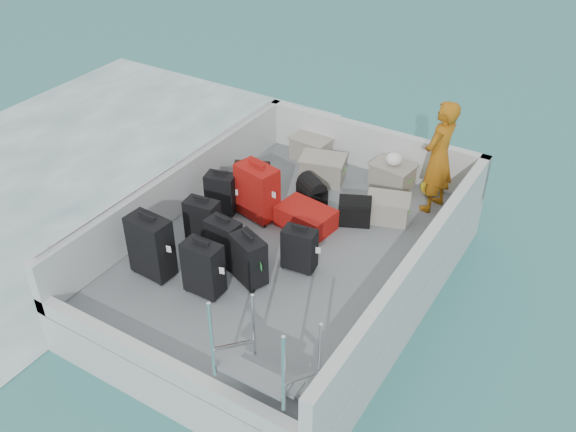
% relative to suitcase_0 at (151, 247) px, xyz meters
% --- Properties ---
extents(ground, '(160.00, 160.00, 0.00)m').
position_rel_suitcase_0_xyz_m(ground, '(1.12, 1.27, -1.02)').
color(ground, '#1C6361').
rests_on(ground, ground).
extents(wake_foam, '(10.00, 10.00, 0.00)m').
position_rel_suitcase_0_xyz_m(wake_foam, '(-3.68, 1.27, -1.02)').
color(wake_foam, white).
rests_on(wake_foam, ground).
extents(ferry_hull, '(3.60, 5.00, 0.60)m').
position_rel_suitcase_0_xyz_m(ferry_hull, '(1.12, 1.27, -0.72)').
color(ferry_hull, silver).
rests_on(ferry_hull, ground).
extents(deck, '(3.30, 4.70, 0.02)m').
position_rel_suitcase_0_xyz_m(deck, '(1.12, 1.27, -0.41)').
color(deck, slate).
rests_on(deck, ferry_hull).
extents(deck_fittings, '(3.60, 5.00, 0.90)m').
position_rel_suitcase_0_xyz_m(deck_fittings, '(1.47, 0.95, -0.03)').
color(deck_fittings, silver).
rests_on(deck_fittings, deck).
extents(suitcase_0, '(0.54, 0.32, 0.80)m').
position_rel_suitcase_0_xyz_m(suitcase_0, '(0.00, 0.00, 0.00)').
color(suitcase_0, black).
rests_on(suitcase_0, deck).
extents(suitcase_1, '(0.45, 0.30, 0.64)m').
position_rel_suitcase_0_xyz_m(suitcase_1, '(0.13, 0.82, -0.08)').
color(suitcase_1, black).
rests_on(suitcase_1, deck).
extents(suitcase_2, '(0.45, 0.33, 0.59)m').
position_rel_suitcase_0_xyz_m(suitcase_2, '(-0.10, 1.52, -0.11)').
color(suitcase_2, black).
rests_on(suitcase_2, deck).
extents(suitcase_3, '(0.46, 0.27, 0.69)m').
position_rel_suitcase_0_xyz_m(suitcase_3, '(0.74, 0.06, -0.06)').
color(suitcase_3, black).
rests_on(suitcase_3, deck).
extents(suitcase_4, '(0.44, 0.28, 0.62)m').
position_rel_suitcase_0_xyz_m(suitcase_4, '(0.61, 0.62, -0.09)').
color(suitcase_4, black).
rests_on(suitcase_4, deck).
extents(suitcase_5, '(0.62, 0.45, 0.77)m').
position_rel_suitcase_0_xyz_m(suitcase_5, '(0.38, 1.70, -0.01)').
color(suitcase_5, '#9C0C0E').
rests_on(suitcase_5, deck).
extents(suitcase_6, '(0.52, 0.42, 0.62)m').
position_rel_suitcase_0_xyz_m(suitcase_6, '(1.06, 0.50, -0.09)').
color(suitcase_6, black).
rests_on(suitcase_6, deck).
extents(suitcase_7, '(0.43, 0.28, 0.57)m').
position_rel_suitcase_0_xyz_m(suitcase_7, '(1.46, 1.01, -0.12)').
color(suitcase_7, black).
rests_on(suitcase_7, deck).
extents(suitcase_8, '(0.80, 0.58, 0.29)m').
position_rel_suitcase_0_xyz_m(suitcase_8, '(1.08, 1.82, -0.26)').
color(suitcase_8, '#9C0C0E').
rests_on(suitcase_8, deck).
extents(duffel_0, '(0.59, 0.49, 0.32)m').
position_rel_suitcase_0_xyz_m(duffel_0, '(-0.11, 2.30, -0.24)').
color(duffel_0, black).
rests_on(duffel_0, deck).
extents(duffel_1, '(0.51, 0.47, 0.32)m').
position_rel_suitcase_0_xyz_m(duffel_1, '(0.86, 2.36, -0.24)').
color(duffel_1, black).
rests_on(duffel_1, deck).
extents(duffel_2, '(0.52, 0.45, 0.32)m').
position_rel_suitcase_0_xyz_m(duffel_2, '(1.58, 2.26, -0.24)').
color(duffel_2, black).
rests_on(duffel_2, deck).
extents(crate_0, '(0.60, 0.44, 0.35)m').
position_rel_suitcase_0_xyz_m(crate_0, '(0.21, 3.47, -0.23)').
color(crate_0, gray).
rests_on(crate_0, deck).
extents(crate_1, '(0.72, 0.58, 0.38)m').
position_rel_suitcase_0_xyz_m(crate_1, '(0.69, 2.98, -0.21)').
color(crate_1, gray).
rests_on(crate_1, deck).
extents(crate_2, '(0.62, 0.47, 0.35)m').
position_rel_suitcase_0_xyz_m(crate_2, '(1.64, 3.37, -0.23)').
color(crate_2, gray).
rests_on(crate_2, deck).
extents(crate_3, '(0.63, 0.52, 0.33)m').
position_rel_suitcase_0_xyz_m(crate_3, '(1.94, 2.55, -0.24)').
color(crate_3, gray).
rests_on(crate_3, deck).
extents(yellow_bag, '(0.28, 0.26, 0.22)m').
position_rel_suitcase_0_xyz_m(yellow_bag, '(2.20, 3.47, -0.29)').
color(yellow_bag, yellow).
rests_on(yellow_bag, deck).
extents(white_bag, '(0.24, 0.24, 0.18)m').
position_rel_suitcase_0_xyz_m(white_bag, '(1.64, 3.37, 0.03)').
color(white_bag, white).
rests_on(white_bag, crate_2).
extents(passenger, '(0.49, 0.66, 1.61)m').
position_rel_suitcase_0_xyz_m(passenger, '(2.35, 3.17, 0.41)').
color(passenger, orange).
rests_on(passenger, deck).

